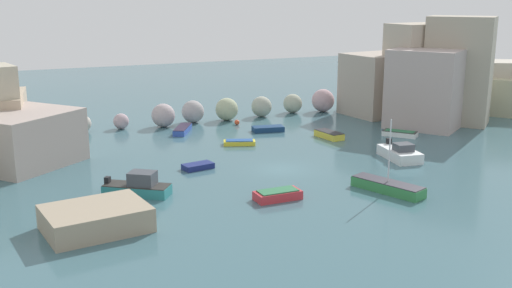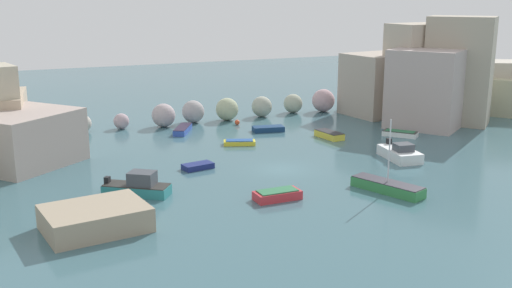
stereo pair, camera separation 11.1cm
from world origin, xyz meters
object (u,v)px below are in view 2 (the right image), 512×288
Objects in this scene: moored_boat_4 at (239,142)px; moored_boat_9 at (400,133)px; moored_boat_2 at (138,186)px; moored_boat_8 at (268,129)px; channel_buoy at (237,122)px; moored_boat_5 at (400,153)px; moored_boat_6 at (183,129)px; moored_boat_3 at (198,166)px; stone_dock at (95,218)px; moored_boat_7 at (277,195)px; moored_boat_0 at (329,135)px; moored_boat_1 at (387,187)px.

moored_boat_9 reaches higher than moored_boat_4.
moored_boat_8 is (17.55, 15.22, -0.38)m from moored_boat_2.
moored_boat_5 is at bearing -68.45° from channel_buoy.
moored_boat_9 is (11.38, -7.60, 0.03)m from moored_boat_8.
moored_boat_6 is at bearing -132.81° from moored_boat_5.
moored_boat_3 is 0.83× the size of moored_boat_4.
channel_buoy is 0.17× the size of moored_boat_4.
moored_boat_8 is (21.54, 20.83, -0.49)m from stone_dock.
moored_boat_2 is 10.14m from moored_boat_7.
moored_boat_3 is at bearing 17.20° from moored_boat_6.
moored_boat_5 is at bearing 104.20° from moored_boat_9.
stone_dock reaches higher than moored_boat_6.
stone_dock is 6.88m from moored_boat_2.
moored_boat_2 is 1.02× the size of moored_boat_5.
moored_boat_2 is at bearing -72.47° from moored_boat_0.
stone_dock is 1.24× the size of moored_boat_2.
moored_boat_8 is at bearing 60.69° from moored_boat_4.
moored_boat_0 is 24.05m from moored_boat_2.
stone_dock is 12.82m from moored_boat_7.
moored_boat_5 reaches higher than stone_dock.
moored_boat_8 reaches higher than moored_boat_4.
moored_boat_7 reaches higher than moored_boat_0.
channel_buoy is (19.78, 25.25, -0.48)m from stone_dock.
channel_buoy is 0.12× the size of moored_boat_5.
stone_dock is at bearing -65.88° from moored_boat_0.
channel_buoy is 25.62m from moored_boat_7.
moored_boat_5 is at bearing -23.58° from moored_boat_4.
moored_boat_7 is 22.04m from moored_boat_8.
moored_boat_1 is 22.01m from moored_boat_8.
moored_boat_2 is at bearing 27.35° from moored_boat_3.
moored_boat_2 is at bearing -30.20° from moored_boat_7.
channel_buoy is at bearing 89.92° from moored_boat_4.
moored_boat_5 is at bearing 12.20° from stone_dock.
moored_boat_0 reaches higher than moored_boat_6.
moored_boat_4 is 0.78× the size of moored_boat_6.
moored_boat_6 is 22.59m from moored_boat_9.
moored_boat_3 is 0.65× the size of moored_boat_6.
moored_boat_2 is 1.81× the size of moored_boat_3.
moored_boat_3 is at bearing 45.53° from stone_dock.
moored_boat_7 is at bearing 2.67° from stone_dock.
moored_boat_1 reaches higher than moored_boat_4.
moored_boat_9 is (5.51, 7.30, -0.26)m from moored_boat_5.
moored_boat_5 is (27.41, 5.93, -0.21)m from stone_dock.
moored_boat_1 reaches higher than channel_buoy.
channel_buoy is at bearing -106.37° from moored_boat_7.
moored_boat_5 reaches higher than moored_boat_8.
moored_boat_5 is 16.02m from moored_boat_8.
moored_boat_1 reaches higher than moored_boat_2.
stone_dock reaches higher than moored_boat_4.
moored_boat_1 is 1.38× the size of moored_boat_6.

